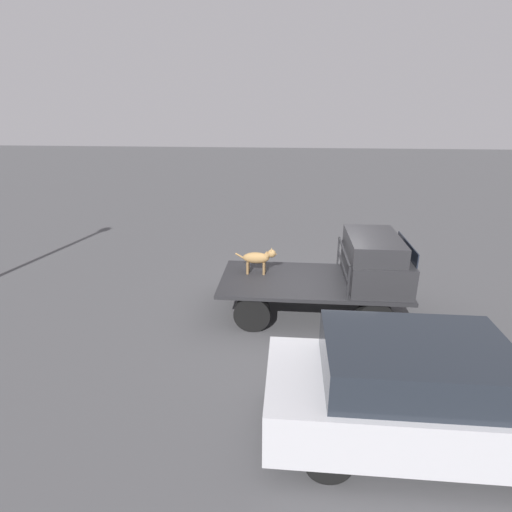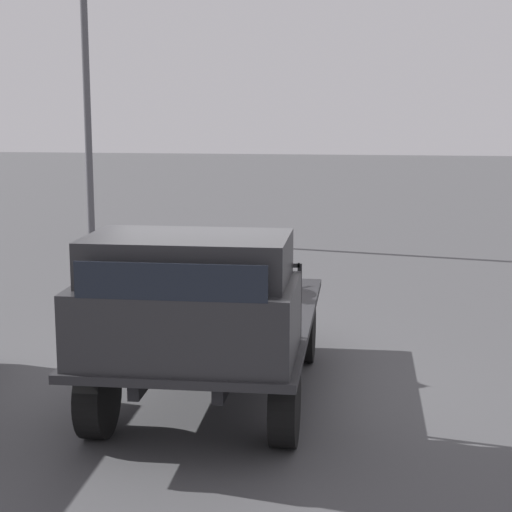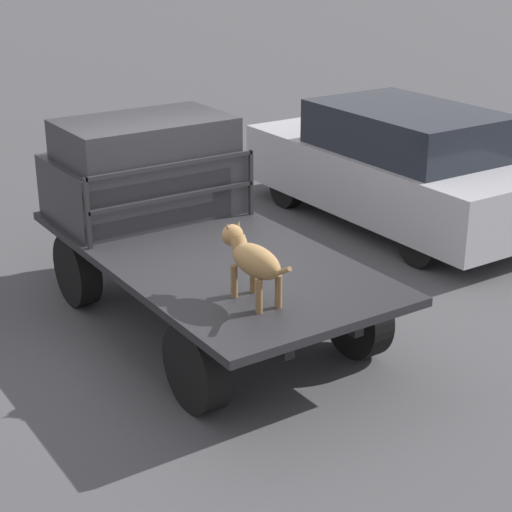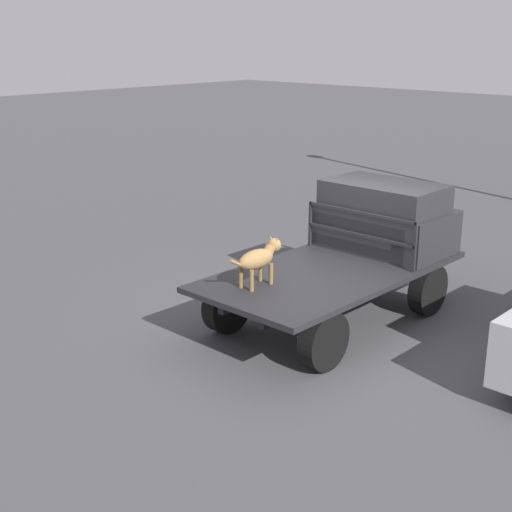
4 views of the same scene
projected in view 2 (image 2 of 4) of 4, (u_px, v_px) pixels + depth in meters
name	position (u px, v px, depth m)	size (l,w,h in m)	color
ground_plane	(214.00, 394.00, 9.15)	(80.00, 80.00, 0.00)	#474749
flatbed_truck	(214.00, 338.00, 9.04)	(4.14, 2.07, 0.85)	black
truck_cab	(187.00, 300.00, 7.58)	(1.28, 1.95, 1.08)	#28282B
truck_headboard	(201.00, 285.00, 8.25)	(0.04, 1.95, 0.73)	#232326
dog	(255.00, 261.00, 10.10)	(0.99, 0.26, 0.63)	brown
light_pole_far	(84.00, 20.00, 18.65)	(0.40, 0.40, 8.04)	#4C4C51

